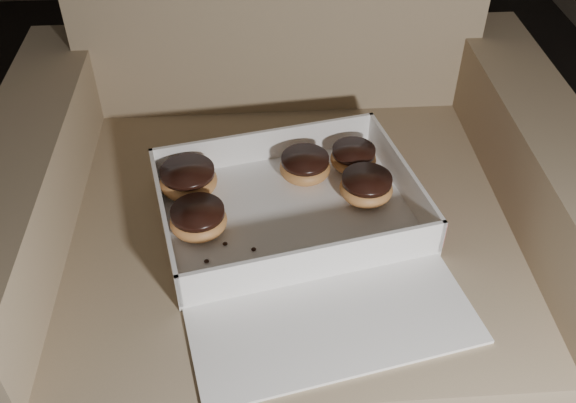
{
  "coord_description": "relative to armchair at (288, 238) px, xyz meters",
  "views": [
    {
      "loc": [
        0.82,
        -0.18,
        1.05
      ],
      "look_at": [
        0.87,
        0.52,
        0.43
      ],
      "focal_mm": 40.0,
      "sensor_mm": 36.0,
      "label": 1
    }
  ],
  "objects": [
    {
      "name": "armchair",
      "position": [
        0.0,
        0.0,
        0.0
      ],
      "size": [
        0.87,
        0.73,
        0.9
      ],
      "color": "#826F53",
      "rests_on": "floor"
    },
    {
      "name": "bakery_box",
      "position": [
        0.01,
        -0.11,
        0.13
      ],
      "size": [
        0.44,
        0.49,
        0.06
      ],
      "rotation": [
        0.0,
        0.0,
        0.21
      ],
      "color": "white",
      "rests_on": "armchair"
    },
    {
      "name": "donut_a",
      "position": [
        0.11,
        -0.05,
        0.15
      ],
      "size": [
        0.08,
        0.08,
        0.04
      ],
      "color": "#CD8F47",
      "rests_on": "bakery_box"
    },
    {
      "name": "donut_b",
      "position": [
        -0.13,
        -0.11,
        0.15
      ],
      "size": [
        0.08,
        0.08,
        0.04
      ],
      "color": "#CD8F47",
      "rests_on": "bakery_box"
    },
    {
      "name": "donut_c",
      "position": [
        0.11,
        0.02,
        0.15
      ],
      "size": [
        0.07,
        0.07,
        0.04
      ],
      "color": "#CD8F47",
      "rests_on": "bakery_box"
    },
    {
      "name": "donut_d",
      "position": [
        -0.15,
        -0.02,
        0.15
      ],
      "size": [
        0.09,
        0.09,
        0.04
      ],
      "color": "#CD8F47",
      "rests_on": "bakery_box"
    },
    {
      "name": "donut_e",
      "position": [
        0.03,
        0.0,
        0.15
      ],
      "size": [
        0.08,
        0.08,
        0.04
      ],
      "color": "#CD8F47",
      "rests_on": "bakery_box"
    },
    {
      "name": "crumb_a",
      "position": [
        -0.12,
        -0.17,
        0.13
      ],
      "size": [
        0.01,
        0.01,
        0.0
      ],
      "primitive_type": "ellipsoid",
      "color": "black",
      "rests_on": "bakery_box"
    },
    {
      "name": "crumb_b",
      "position": [
        -0.1,
        -0.14,
        0.13
      ],
      "size": [
        0.01,
        0.01,
        0.0
      ],
      "primitive_type": "ellipsoid",
      "color": "black",
      "rests_on": "bakery_box"
    },
    {
      "name": "crumb_c",
      "position": [
        -0.13,
        -0.12,
        0.13
      ],
      "size": [
        0.01,
        0.01,
        0.0
      ],
      "primitive_type": "ellipsoid",
      "color": "black",
      "rests_on": "bakery_box"
    },
    {
      "name": "crumb_d",
      "position": [
        -0.06,
        -0.15,
        0.13
      ],
      "size": [
        0.01,
        0.01,
        0.0
      ],
      "primitive_type": "ellipsoid",
      "color": "black",
      "rests_on": "bakery_box"
    },
    {
      "name": "crumb_e",
      "position": [
        0.04,
        -0.17,
        0.13
      ],
      "size": [
        0.01,
        0.01,
        0.0
      ],
      "primitive_type": "ellipsoid",
      "color": "black",
      "rests_on": "bakery_box"
    }
  ]
}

